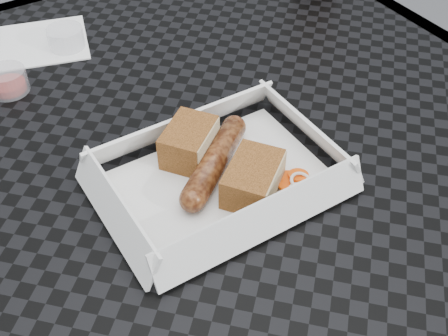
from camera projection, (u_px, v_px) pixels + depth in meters
name	position (u px, v px, depth m)	size (l,w,h in m)	color
patio_table	(203.00, 156.00, 0.74)	(0.80, 0.80, 0.74)	black
food_tray	(219.00, 181.00, 0.60)	(0.22, 0.15, 0.00)	white
bratwurst	(215.00, 161.00, 0.60)	(0.12, 0.10, 0.03)	brown
bread_near	(189.00, 142.00, 0.61)	(0.06, 0.05, 0.04)	brown
bread_far	(253.00, 179.00, 0.57)	(0.07, 0.05, 0.04)	brown
veg_garnish	(301.00, 186.00, 0.59)	(0.03, 0.03, 0.00)	#EF500A
napkin	(44.00, 42.00, 0.80)	(0.12, 0.12, 0.00)	white
condiment_cup_sauce	(7.00, 81.00, 0.71)	(0.05, 0.05, 0.03)	maroon
condiment_cup_empty	(66.00, 38.00, 0.78)	(0.05, 0.05, 0.03)	silver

